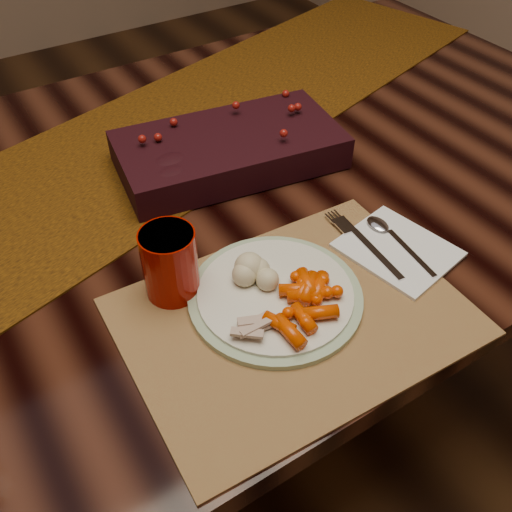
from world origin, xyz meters
TOP-DOWN VIEW (x-y plane):
  - floor at (0.00, 0.00)m, footprint 5.00×5.00m
  - dining_table at (0.00, 0.00)m, footprint 1.80×1.00m
  - table_runner at (-0.05, 0.14)m, footprint 1.91×0.89m
  - centerpiece at (0.09, 0.02)m, footprint 0.41×0.26m
  - placemat_main at (-0.02, -0.33)m, footprint 0.46×0.34m
  - dinner_plate at (-0.03, -0.30)m, footprint 0.27×0.27m
  - baby_carrots at (-0.02, -0.34)m, footprint 0.10×0.09m
  - mashed_potatoes at (-0.04, -0.27)m, footprint 0.09×0.08m
  - turkey_shreds at (-0.09, -0.34)m, footprint 0.07×0.06m
  - napkin at (0.18, -0.31)m, footprint 0.16×0.18m
  - fork at (0.14, -0.29)m, footprint 0.04×0.15m
  - spoon at (0.19, -0.31)m, footprint 0.04×0.14m
  - red_cup at (-0.14, -0.21)m, footprint 0.10×0.10m

SIDE VIEW (x-z plane):
  - floor at x=0.00m, z-range 0.00..0.00m
  - dining_table at x=0.00m, z-range 0.00..0.75m
  - table_runner at x=-0.05m, z-range 0.75..0.75m
  - placemat_main at x=-0.02m, z-range 0.75..0.75m
  - napkin at x=0.18m, z-range 0.75..0.76m
  - dinner_plate at x=-0.03m, z-range 0.75..0.77m
  - spoon at x=0.19m, z-range 0.76..0.76m
  - fork at x=0.14m, z-range 0.76..0.76m
  - turkey_shreds at x=-0.09m, z-range 0.77..0.78m
  - baby_carrots at x=-0.02m, z-range 0.77..0.79m
  - mashed_potatoes at x=-0.04m, z-range 0.77..0.81m
  - centerpiece at x=0.09m, z-range 0.75..0.83m
  - red_cup at x=-0.14m, z-range 0.75..0.86m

